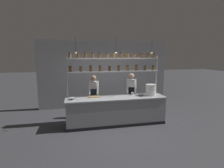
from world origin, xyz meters
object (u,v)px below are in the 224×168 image
container_stack (151,90)px  prep_bowl_near_left (140,95)px  cutting_board (94,96)px  serving_cup_front (132,94)px  chef_left (94,94)px  chef_center (131,92)px  prep_bowl_center_front (72,99)px  spice_shelf_unit (114,66)px

container_stack → prep_bowl_near_left: size_ratio=1.54×
cutting_board → serving_cup_front: (1.34, 0.02, 0.03)m
chef_left → prep_bowl_near_left: chef_left is taller
chef_center → container_stack: size_ratio=4.27×
chef_left → cutting_board: (-0.05, -0.64, 0.04)m
chef_left → cutting_board: 0.64m
cutting_board → prep_bowl_center_front: 0.75m
chef_left → prep_bowl_center_front: bearing=-117.4°
container_stack → spice_shelf_unit: bearing=165.8°
serving_cup_front → container_stack: bearing=-18.4°
chef_center → spice_shelf_unit: bearing=-139.2°
container_stack → cutting_board: (-1.93, 0.18, -0.18)m
prep_bowl_near_left → serving_cup_front: 0.29m
container_stack → prep_bowl_center_front: container_stack is taller
spice_shelf_unit → chef_center: bearing=24.1°
cutting_board → serving_cup_front: 1.34m
spice_shelf_unit → container_stack: bearing=-14.2°
chef_left → serving_cup_front: size_ratio=17.16×
serving_cup_front → prep_bowl_near_left: bearing=-36.5°
container_stack → prep_bowl_center_front: bearing=-179.2°
container_stack → cutting_board: container_stack is taller
prep_bowl_near_left → spice_shelf_unit: bearing=161.9°
cutting_board → prep_bowl_near_left: bearing=-5.5°
chef_center → prep_bowl_center_front: (-2.16, -0.68, 0.02)m
cutting_board → prep_bowl_center_front: size_ratio=1.88×
chef_center → serving_cup_front: size_ratio=17.84×
container_stack → serving_cup_front: 0.64m
chef_center → prep_bowl_near_left: 0.63m
chef_left → prep_bowl_center_front: (-0.77, -0.85, 0.06)m
cutting_board → chef_center: bearing=17.9°
prep_bowl_near_left → cutting_board: bearing=174.5°
chef_center → cutting_board: bearing=-145.5°
chef_left → serving_cup_front: (1.29, -0.62, 0.08)m
container_stack → prep_bowl_center_front: size_ratio=1.79×
prep_bowl_center_front → serving_cup_front: bearing=6.5°
chef_left → container_stack: 2.06m
cutting_board → chef_left: bearing=85.2°
chef_left → prep_bowl_near_left: (1.52, -0.79, 0.06)m
chef_left → prep_bowl_near_left: size_ratio=6.35×
spice_shelf_unit → prep_bowl_center_front: bearing=-166.2°
chef_left → prep_bowl_center_front: 1.15m
spice_shelf_unit → cutting_board: size_ratio=7.95×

